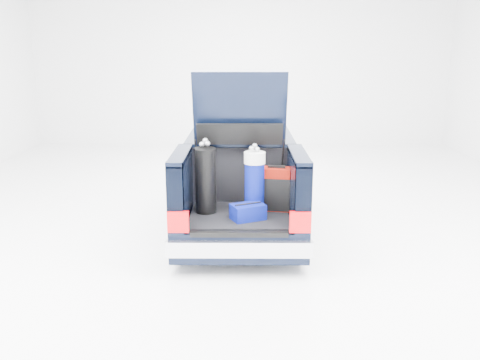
{
  "coord_description": "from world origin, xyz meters",
  "views": [
    {
      "loc": [
        0.05,
        -7.97,
        2.74
      ],
      "look_at": [
        0.0,
        -0.5,
        0.82
      ],
      "focal_mm": 38.0,
      "sensor_mm": 36.0,
      "label": 1
    }
  ],
  "objects_px": {
    "blue_duffel": "(248,212)",
    "car": "(240,179)",
    "blue_golf_bag": "(254,182)",
    "red_suitcase": "(276,189)",
    "black_golf_bag": "(206,180)"
  },
  "relations": [
    {
      "from": "blue_duffel",
      "to": "car",
      "type": "bearing_deg",
      "value": 69.06
    },
    {
      "from": "car",
      "to": "blue_golf_bag",
      "type": "xyz_separation_m",
      "value": [
        0.2,
        -1.53,
        0.36
      ]
    },
    {
      "from": "blue_duffel",
      "to": "blue_golf_bag",
      "type": "bearing_deg",
      "value": 47.6
    },
    {
      "from": "red_suitcase",
      "to": "blue_duffel",
      "type": "relative_size",
      "value": 1.26
    },
    {
      "from": "red_suitcase",
      "to": "blue_golf_bag",
      "type": "xyz_separation_m",
      "value": [
        -0.3,
        -0.14,
        0.14
      ]
    },
    {
      "from": "blue_duffel",
      "to": "black_golf_bag",
      "type": "bearing_deg",
      "value": 129.28
    },
    {
      "from": "black_golf_bag",
      "to": "blue_golf_bag",
      "type": "relative_size",
      "value": 1.05
    },
    {
      "from": "blue_duffel",
      "to": "red_suitcase",
      "type": "bearing_deg",
      "value": 22.11
    },
    {
      "from": "car",
      "to": "blue_duffel",
      "type": "distance_m",
      "value": 1.81
    },
    {
      "from": "black_golf_bag",
      "to": "blue_duffel",
      "type": "xyz_separation_m",
      "value": [
        0.56,
        -0.28,
        -0.35
      ]
    },
    {
      "from": "red_suitcase",
      "to": "black_golf_bag",
      "type": "bearing_deg",
      "value": -163.42
    },
    {
      "from": "red_suitcase",
      "to": "black_golf_bag",
      "type": "distance_m",
      "value": 0.97
    },
    {
      "from": "red_suitcase",
      "to": "black_golf_bag",
      "type": "xyz_separation_m",
      "value": [
        -0.95,
        -0.13,
        0.16
      ]
    },
    {
      "from": "black_golf_bag",
      "to": "blue_golf_bag",
      "type": "distance_m",
      "value": 0.65
    },
    {
      "from": "black_golf_bag",
      "to": "blue_golf_bag",
      "type": "xyz_separation_m",
      "value": [
        0.65,
        -0.0,
        -0.02
      ]
    }
  ]
}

